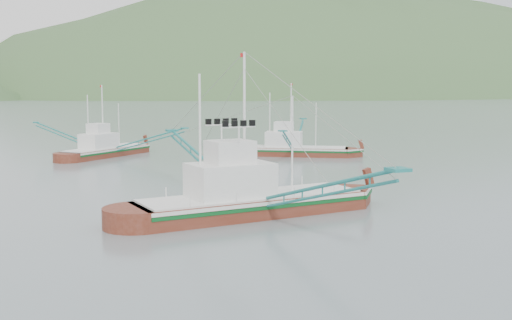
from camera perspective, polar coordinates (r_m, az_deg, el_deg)
name	(u,v)px	position (r m, az deg, el deg)	size (l,w,h in m)	color
ground	(290,220)	(41.06, 3.07, -5.37)	(1200.00, 1200.00, 0.00)	slate
main_boat	(249,188)	(42.19, -0.67, -2.50)	(16.11, 28.31, 11.51)	#5C2113
bg_boat_far	(105,140)	(78.53, -13.26, 1.75)	(18.11, 19.47, 9.17)	#5C2113
bg_boat_right	(294,139)	(77.21, 3.37, 1.84)	(15.52, 21.37, 9.41)	#5C2113
headland_right	(340,94)	(532.53, 7.44, 5.83)	(684.00, 432.00, 306.00)	#3A5D2F
ridge_distant	(60,93)	(598.40, -17.02, 5.69)	(960.00, 400.00, 240.00)	slate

